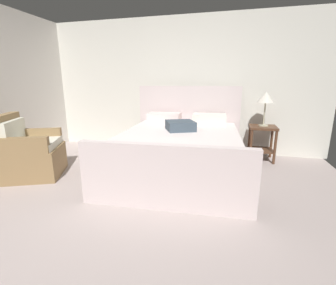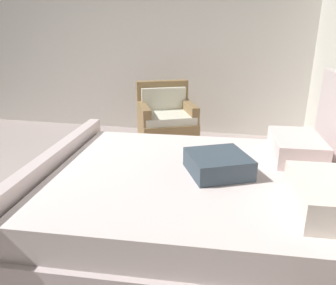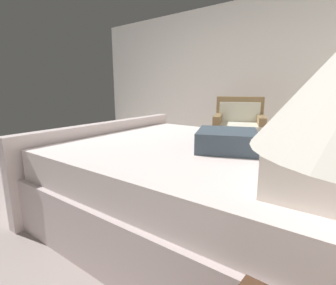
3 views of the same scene
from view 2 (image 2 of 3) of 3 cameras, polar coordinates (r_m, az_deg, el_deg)
ground_plane at (r=3.42m, az=-23.37°, el=-10.24°), size 5.25×5.83×0.02m
wall_side_left at (r=5.40m, az=-8.71°, el=15.80°), size 0.12×5.95×2.51m
bed at (r=2.46m, az=6.16°, el=-11.09°), size 1.99×2.39×1.26m
armchair at (r=4.44m, az=-0.35°, el=3.27°), size 0.96×0.95×0.90m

